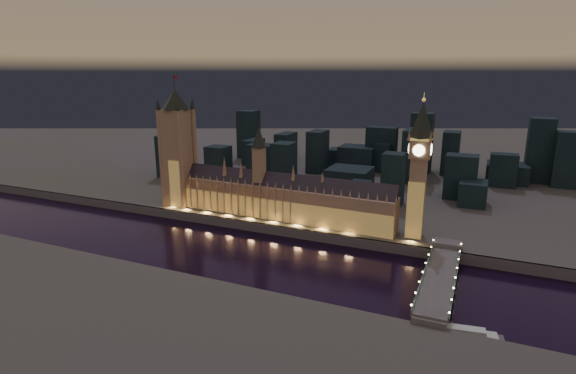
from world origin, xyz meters
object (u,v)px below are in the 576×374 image
at_px(victoria_tower, 178,142).
at_px(river_boat, 464,333).
at_px(palace_of_westminster, 279,197).
at_px(westminster_bridge, 440,279).
at_px(elizabeth_tower, 419,159).

bearing_deg(victoria_tower, river_boat, -23.79).
bearing_deg(palace_of_westminster, river_boat, -36.19).
relative_size(westminster_bridge, river_boat, 2.85).
bearing_deg(westminster_bridge, victoria_tower, 164.99).
bearing_deg(westminster_bridge, elizabeth_tower, 111.50).
relative_size(palace_of_westminster, victoria_tower, 1.69).
relative_size(elizabeth_tower, westminster_bridge, 0.96).
distance_m(elizabeth_tower, river_boat, 139.64).
bearing_deg(elizabeth_tower, victoria_tower, -180.00).
xyz_separation_m(elizabeth_tower, river_boat, (42.65, -114.90, -66.92)).
xyz_separation_m(victoria_tower, river_boat, (260.65, -114.89, -65.73)).
bearing_deg(victoria_tower, westminster_bridge, -15.01).
height_order(palace_of_westminster, elizabeth_tower, elizabeth_tower).
height_order(elizabeth_tower, river_boat, elizabeth_tower).
bearing_deg(river_boat, westminster_bridge, 108.84).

